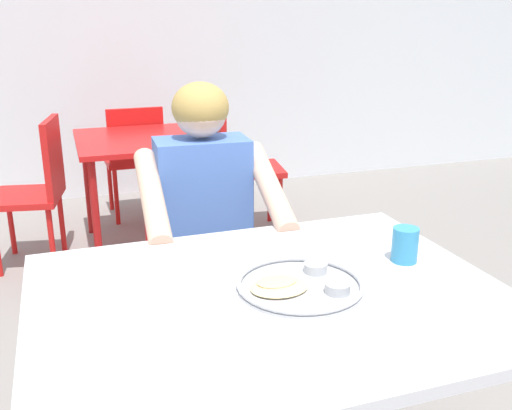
# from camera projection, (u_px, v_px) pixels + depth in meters

# --- Properties ---
(table_foreground) EXTENTS (1.18, 0.92, 0.75)m
(table_foreground) POSITION_uv_depth(u_px,v_px,m) (271.00, 318.00, 1.45)
(table_foreground) COLOR silver
(table_foreground) RESTS_ON ground
(thali_tray) EXTENTS (0.32, 0.32, 0.03)m
(thali_tray) POSITION_uv_depth(u_px,v_px,m) (300.00, 284.00, 1.46)
(thali_tray) COLOR #B7BABF
(thali_tray) RESTS_ON table_foreground
(drinking_cup) EXTENTS (0.07, 0.07, 0.10)m
(drinking_cup) POSITION_uv_depth(u_px,v_px,m) (405.00, 244.00, 1.61)
(drinking_cup) COLOR #338CBF
(drinking_cup) RESTS_ON table_foreground
(chair_foreground) EXTENTS (0.44, 0.44, 0.86)m
(chair_foreground) POSITION_uv_depth(u_px,v_px,m) (198.00, 249.00, 2.35)
(chair_foreground) COLOR red
(chair_foreground) RESTS_ON ground
(diner_foreground) EXTENTS (0.51, 0.57, 1.19)m
(diner_foreground) POSITION_uv_depth(u_px,v_px,m) (208.00, 218.00, 2.08)
(diner_foreground) COLOR #2F2F2F
(diner_foreground) RESTS_ON ground
(table_background_red) EXTENTS (0.78, 0.85, 0.71)m
(table_background_red) POSITION_uv_depth(u_px,v_px,m) (143.00, 152.00, 3.53)
(table_background_red) COLOR red
(table_background_red) RESTS_ON ground
(chair_red_left) EXTENTS (0.45, 0.48, 0.86)m
(chair_red_left) POSITION_uv_depth(u_px,v_px,m) (39.00, 183.00, 3.31)
(chair_red_left) COLOR red
(chair_red_left) RESTS_ON ground
(chair_red_right) EXTENTS (0.48, 0.47, 0.89)m
(chair_red_right) POSITION_uv_depth(u_px,v_px,m) (237.00, 159.00, 3.81)
(chair_red_right) COLOR red
(chair_red_right) RESTS_ON ground
(chair_red_far) EXTENTS (0.41, 0.45, 0.82)m
(chair_red_far) POSITION_uv_depth(u_px,v_px,m) (135.00, 154.00, 4.09)
(chair_red_far) COLOR red
(chair_red_far) RESTS_ON ground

